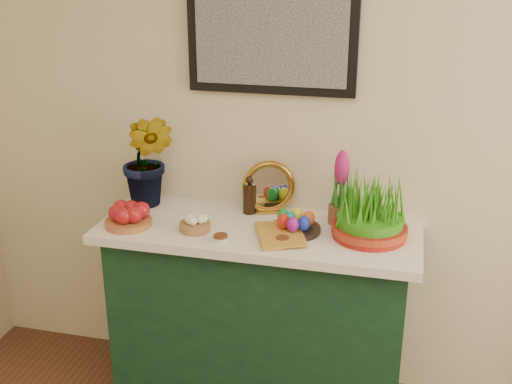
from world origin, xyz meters
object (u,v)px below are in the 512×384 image
Objects in this scene: mirror at (269,188)px; wheatgrass_sabzeh at (370,212)px; book at (258,235)px; sideboard at (259,318)px; hyacinth_green at (147,145)px.

wheatgrass_sabzeh reaches higher than mirror.
mirror is at bearing 73.37° from book.
wheatgrass_sabzeh is at bearing 0.76° from sideboard.
hyacinth_green is at bearing -174.33° from mirror.
hyacinth_green is 1.05m from wheatgrass_sabzeh.
wheatgrass_sabzeh is at bearing -1.91° from hyacinth_green.
mirror reaches higher than book.
book is at bearing -163.78° from wheatgrass_sabzeh.
hyacinth_green is at bearing 167.74° from sideboard.
sideboard is 5.21× the size of book.
hyacinth_green reaches higher than wheatgrass_sabzeh.
sideboard is at bearing 81.20° from book.
mirror is 0.32m from book.
sideboard is at bearing -7.85° from hyacinth_green.
sideboard is 5.25× the size of mirror.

